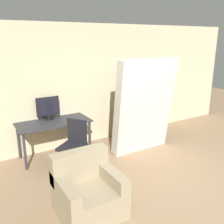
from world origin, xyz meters
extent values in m
plane|color=#937556|center=(0.00, 0.00, 0.00)|extent=(16.00, 16.00, 0.00)
cube|color=#C6B793|center=(0.00, 2.69, 1.35)|extent=(8.00, 0.06, 2.70)
cube|color=#2D2D33|center=(-1.29, 2.33, 0.74)|extent=(1.46, 0.67, 0.03)
cylinder|color=#2D2D33|center=(-1.96, 2.05, 0.36)|extent=(0.05, 0.05, 0.73)
cylinder|color=#2D2D33|center=(-0.62, 2.05, 0.36)|extent=(0.05, 0.05, 0.73)
cylinder|color=#2D2D33|center=(-1.96, 2.60, 0.36)|extent=(0.05, 0.05, 0.73)
cylinder|color=#2D2D33|center=(-0.62, 2.60, 0.36)|extent=(0.05, 0.05, 0.73)
cylinder|color=black|center=(-1.32, 2.54, 0.77)|extent=(0.21, 0.21, 0.02)
cylinder|color=black|center=(-1.32, 2.54, 0.81)|extent=(0.04, 0.04, 0.07)
cube|color=black|center=(-1.32, 2.54, 1.03)|extent=(0.48, 0.02, 0.40)
cube|color=black|center=(-1.32, 2.54, 1.03)|extent=(0.45, 0.03, 0.38)
cylinder|color=#4C4C51|center=(-1.21, 1.58, 0.01)|extent=(0.52, 0.52, 0.03)
cylinder|color=#4C4C51|center=(-1.21, 1.58, 0.24)|extent=(0.05, 0.05, 0.41)
cube|color=black|center=(-1.21, 1.58, 0.47)|extent=(0.62, 0.62, 0.05)
cube|color=black|center=(-1.05, 1.70, 0.72)|extent=(0.27, 0.34, 0.45)
cube|color=#2D2319|center=(0.65, 2.50, 0.83)|extent=(0.02, 0.32, 1.65)
cube|color=#2D2319|center=(1.51, 2.50, 0.83)|extent=(0.02, 0.32, 1.65)
cube|color=#2D2319|center=(1.08, 2.65, 0.83)|extent=(0.88, 0.02, 1.65)
cube|color=#2D2319|center=(1.08, 2.50, 0.01)|extent=(0.85, 0.28, 0.02)
cube|color=#2D2319|center=(1.08, 2.50, 0.28)|extent=(0.85, 0.28, 0.02)
cube|color=#2D2319|center=(1.08, 2.50, 0.55)|extent=(0.85, 0.28, 0.02)
cube|color=#2D2319|center=(1.08, 2.50, 0.83)|extent=(0.85, 0.28, 0.02)
cube|color=#2D2319|center=(1.08, 2.50, 1.10)|extent=(0.85, 0.28, 0.02)
cube|color=#2D2319|center=(1.08, 2.50, 1.37)|extent=(0.85, 0.28, 0.02)
cube|color=#2D2319|center=(1.08, 2.50, 1.64)|extent=(0.85, 0.28, 0.02)
cube|color=gold|center=(0.69, 2.48, 0.12)|extent=(0.04, 0.24, 0.21)
cube|color=#7A2D84|center=(0.73, 2.47, 0.12)|extent=(0.02, 0.18, 0.20)
cube|color=#1E4C9E|center=(0.76, 2.46, 0.11)|extent=(0.03, 0.20, 0.18)
cube|color=#287A38|center=(0.80, 2.49, 0.12)|extent=(0.03, 0.16, 0.20)
cube|color=gold|center=(0.69, 2.46, 0.38)|extent=(0.04, 0.16, 0.18)
cube|color=orange|center=(0.73, 2.51, 0.41)|extent=(0.03, 0.21, 0.23)
cube|color=teal|center=(0.77, 2.52, 0.38)|extent=(0.02, 0.24, 0.18)
cube|color=teal|center=(0.81, 2.54, 0.37)|extent=(0.04, 0.21, 0.17)
cube|color=#287A38|center=(0.85, 2.49, 0.40)|extent=(0.03, 0.16, 0.23)
cube|color=silver|center=(0.88, 2.53, 0.38)|extent=(0.03, 0.22, 0.19)
cube|color=#287A38|center=(0.91, 2.50, 0.37)|extent=(0.03, 0.21, 0.16)
cube|color=#7A2D84|center=(0.95, 2.52, 0.40)|extent=(0.04, 0.21, 0.21)
cube|color=silver|center=(0.69, 2.47, 0.67)|extent=(0.04, 0.20, 0.22)
cube|color=#7A2D84|center=(0.72, 2.51, 0.66)|extent=(0.02, 0.18, 0.19)
cube|color=#287A38|center=(0.75, 2.50, 0.67)|extent=(0.02, 0.22, 0.21)
cube|color=gold|center=(0.79, 2.50, 0.68)|extent=(0.04, 0.18, 0.23)
cube|color=teal|center=(0.83, 2.50, 0.68)|extent=(0.02, 0.16, 0.23)
cube|color=orange|center=(0.86, 2.48, 0.66)|extent=(0.02, 0.16, 0.19)
cube|color=brown|center=(0.69, 2.49, 0.95)|extent=(0.04, 0.23, 0.22)
cube|color=silver|center=(0.73, 2.52, 0.95)|extent=(0.04, 0.24, 0.22)
cube|color=#287A38|center=(0.77, 2.51, 0.93)|extent=(0.04, 0.24, 0.19)
cube|color=#232328|center=(0.82, 2.48, 0.93)|extent=(0.03, 0.19, 0.19)
cube|color=red|center=(0.85, 2.51, 0.95)|extent=(0.03, 0.22, 0.23)
cube|color=teal|center=(0.89, 2.53, 0.92)|extent=(0.04, 0.21, 0.16)
cube|color=red|center=(0.93, 2.47, 0.91)|extent=(0.03, 0.16, 0.15)
cube|color=red|center=(0.97, 2.47, 0.93)|extent=(0.04, 0.16, 0.20)
cube|color=silver|center=(1.01, 2.47, 0.91)|extent=(0.03, 0.20, 0.16)
cube|color=red|center=(0.69, 2.49, 1.19)|extent=(0.04, 0.21, 0.17)
cube|color=brown|center=(0.73, 2.48, 1.21)|extent=(0.03, 0.19, 0.21)
cube|color=red|center=(0.76, 2.48, 1.19)|extent=(0.03, 0.22, 0.17)
cube|color=brown|center=(0.79, 2.53, 1.20)|extent=(0.03, 0.17, 0.18)
cube|color=brown|center=(0.83, 2.51, 1.22)|extent=(0.02, 0.23, 0.23)
cube|color=silver|center=(0.87, 2.49, 1.20)|extent=(0.04, 0.16, 0.19)
cube|color=red|center=(0.91, 2.53, 1.20)|extent=(0.03, 0.21, 0.19)
cube|color=brown|center=(0.68, 2.53, 1.48)|extent=(0.03, 0.20, 0.20)
cube|color=red|center=(0.72, 2.52, 1.48)|extent=(0.03, 0.20, 0.20)
cube|color=red|center=(0.76, 2.53, 1.46)|extent=(0.03, 0.17, 0.16)
cube|color=#232328|center=(0.79, 2.48, 1.47)|extent=(0.03, 0.23, 0.19)
cube|color=beige|center=(0.44, 1.60, 1.00)|extent=(1.34, 0.46, 2.01)
cube|color=beige|center=(1.10, 1.60, 1.00)|extent=(0.01, 0.46, 1.97)
cube|color=gray|center=(-1.47, 0.34, 0.20)|extent=(0.85, 0.80, 0.40)
cube|color=gray|center=(-1.47, 0.64, 0.62)|extent=(0.85, 0.20, 0.45)
cube|color=gray|center=(-1.82, 0.34, 0.50)|extent=(0.16, 0.80, 0.20)
cube|color=gray|center=(-1.13, 0.34, 0.50)|extent=(0.16, 0.80, 0.20)
camera|label=1|loc=(-2.75, -2.39, 2.39)|focal=40.00mm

